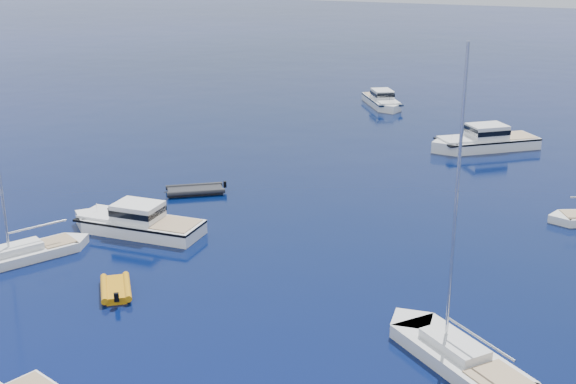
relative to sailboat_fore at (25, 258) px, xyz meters
name	(u,v)px	position (x,y,z in m)	size (l,w,h in m)	color
motor_cruiser_centre	(137,232)	(3.63, 6.00, 0.00)	(2.88, 9.42, 2.47)	white
motor_cruiser_distant	(483,149)	(20.65, 34.53, 0.00)	(3.22, 10.53, 2.77)	white
motor_cruiser_horizon	(382,106)	(7.53, 48.42, 0.00)	(2.67, 8.72, 2.29)	white
sailboat_fore	(25,258)	(0.00, 0.00, 0.00)	(2.16, 8.30, 12.21)	white
sailboat_mid_r	(459,365)	(25.26, -1.90, 0.00)	(2.52, 9.71, 14.27)	silver
tender_yellow	(116,293)	(7.45, -1.71, 0.00)	(1.82, 3.24, 0.95)	orange
tender_grey_far	(195,193)	(3.27, 14.14, 0.00)	(2.32, 4.35, 0.95)	black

